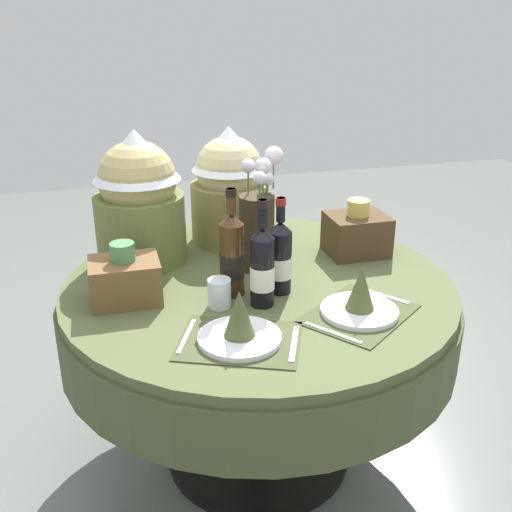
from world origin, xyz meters
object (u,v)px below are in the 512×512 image
object	(u,v)px
flower_vase	(258,222)
gift_tub_back_left	(138,193)
wine_bottle_centre	(232,255)
woven_basket_side_left	(125,279)
woven_basket_side_right	(357,233)
wine_bottle_left	(262,267)
tumbler_near_right	(219,293)
dining_table	(258,318)
gift_tub_back_centre	(229,182)
wine_bottle_right	(280,257)
place_setting_left	(240,327)
place_setting_right	(360,301)

from	to	relation	value
flower_vase	gift_tub_back_left	xyz separation A→B (m)	(-0.40, 0.18, 0.08)
wine_bottle_centre	woven_basket_side_left	size ratio (longest dim) A/B	1.63
gift_tub_back_left	woven_basket_side_right	size ratio (longest dim) A/B	2.21
wine_bottle_left	flower_vase	bearing A→B (deg)	77.38
wine_bottle_left	tumbler_near_right	xyz separation A→B (m)	(-0.13, 0.02, -0.09)
dining_table	gift_tub_back_centre	distance (m)	0.57
wine_bottle_right	woven_basket_side_left	world-z (taller)	wine_bottle_right
dining_table	gift_tub_back_centre	bearing A→B (deg)	90.70
tumbler_near_right	place_setting_left	bearing A→B (deg)	-87.36
wine_bottle_left	gift_tub_back_centre	bearing A→B (deg)	87.08
gift_tub_back_left	woven_basket_side_left	xyz separation A→B (m)	(-0.08, -0.32, -0.18)
flower_vase	gift_tub_back_centre	bearing A→B (deg)	96.27
wine_bottle_left	tumbler_near_right	world-z (taller)	wine_bottle_left
place_setting_left	wine_bottle_centre	distance (m)	0.32
wine_bottle_centre	tumbler_near_right	world-z (taller)	wine_bottle_centre
dining_table	woven_basket_side_left	world-z (taller)	woven_basket_side_left
place_setting_left	place_setting_right	distance (m)	0.40
dining_table	wine_bottle_left	world-z (taller)	wine_bottle_left
wine_bottle_right	flower_vase	bearing A→B (deg)	94.88
dining_table	wine_bottle_centre	xyz separation A→B (m)	(-0.11, -0.07, 0.28)
tumbler_near_right	gift_tub_back_left	size ratio (longest dim) A/B	0.19
flower_vase	place_setting_left	bearing A→B (deg)	-110.96
dining_table	wine_bottle_left	bearing A→B (deg)	-101.52
wine_bottle_right	tumbler_near_right	size ratio (longest dim) A/B	3.52
flower_vase	gift_tub_back_centre	size ratio (longest dim) A/B	0.93
place_setting_right	wine_bottle_centre	xyz separation A→B (m)	(-0.35, 0.24, 0.09)
wine_bottle_left	woven_basket_side_left	distance (m)	0.44
wine_bottle_left	gift_tub_back_left	size ratio (longest dim) A/B	0.71
wine_bottle_right	woven_basket_side_right	xyz separation A→B (m)	(0.38, 0.24, -0.04)
place_setting_left	wine_bottle_right	size ratio (longest dim) A/B	1.27
place_setting_left	wine_bottle_centre	world-z (taller)	wine_bottle_centre
wine_bottle_left	wine_bottle_right	bearing A→B (deg)	43.21
place_setting_right	flower_vase	bearing A→B (deg)	116.01
place_setting_left	flower_vase	world-z (taller)	flower_vase
place_setting_right	woven_basket_side_left	world-z (taller)	woven_basket_side_left
gift_tub_back_centre	woven_basket_side_right	xyz separation A→B (m)	(0.43, -0.27, -0.16)
dining_table	gift_tub_back_left	world-z (taller)	gift_tub_back_left
woven_basket_side_right	place_setting_left	bearing A→B (deg)	-138.21
wine_bottle_left	gift_tub_back_left	distance (m)	0.59
tumbler_near_right	woven_basket_side_right	distance (m)	0.67
dining_table	tumbler_near_right	xyz separation A→B (m)	(-0.17, -0.15, 0.19)
wine_bottle_centre	wine_bottle_left	bearing A→B (deg)	-53.58
woven_basket_side_right	place_setting_right	bearing A→B (deg)	-112.48
wine_bottle_centre	wine_bottle_right	size ratio (longest dim) A/B	1.11
flower_vase	wine_bottle_left	size ratio (longest dim) A/B	1.22
place_setting_left	woven_basket_side_right	world-z (taller)	woven_basket_side_right
tumbler_near_right	gift_tub_back_left	xyz separation A→B (m)	(-0.20, 0.44, 0.21)
tumbler_near_right	woven_basket_side_left	world-z (taller)	woven_basket_side_left
dining_table	place_setting_right	distance (m)	0.44
gift_tub_back_centre	woven_basket_side_left	distance (m)	0.65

